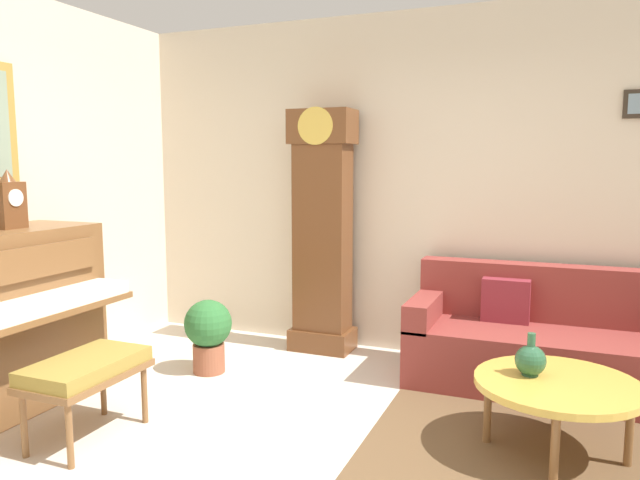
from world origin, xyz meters
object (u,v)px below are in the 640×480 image
object	(u,v)px
piano_bench	(86,371)
grandfather_clock	(323,238)
mantel_clock	(9,202)
potted_plant	(208,331)
coffee_table	(557,386)
green_jug	(531,360)
couch	(546,343)

from	to	relation	value
piano_bench	grandfather_clock	xyz separation A→B (m)	(0.63, 2.06, 0.56)
mantel_clock	potted_plant	distance (m)	1.63
coffee_table	green_jug	xyz separation A→B (m)	(-0.14, 0.03, 0.12)
piano_bench	coffee_table	world-z (taller)	piano_bench
mantel_clock	potted_plant	xyz separation A→B (m)	(0.85, 0.96, -1.01)
green_jug	piano_bench	bearing A→B (deg)	-160.03
green_jug	potted_plant	size ratio (longest dim) A/B	0.43
grandfather_clock	potted_plant	distance (m)	1.22
green_jug	potted_plant	distance (m)	2.35
piano_bench	green_jug	bearing A→B (deg)	19.97
green_jug	potted_plant	bearing A→B (deg)	171.24
piano_bench	potted_plant	xyz separation A→B (m)	(0.04, 1.21, -0.08)
piano_bench	grandfather_clock	size ratio (longest dim) A/B	0.34
grandfather_clock	mantel_clock	xyz separation A→B (m)	(-1.44, -1.81, 0.37)
potted_plant	coffee_table	bearing A→B (deg)	-9.05
coffee_table	couch	bearing A→B (deg)	94.19
green_jug	potted_plant	world-z (taller)	green_jug
couch	green_jug	distance (m)	1.04
grandfather_clock	potted_plant	bearing A→B (deg)	-124.88
grandfather_clock	coffee_table	size ratio (longest dim) A/B	2.31
coffee_table	green_jug	world-z (taller)	green_jug
grandfather_clock	couch	world-z (taller)	grandfather_clock
piano_bench	potted_plant	world-z (taller)	potted_plant
piano_bench	potted_plant	bearing A→B (deg)	88.33
coffee_table	potted_plant	xyz separation A→B (m)	(-2.46, 0.39, -0.06)
couch	mantel_clock	xyz separation A→B (m)	(-3.24, -1.62, 1.02)
couch	mantel_clock	distance (m)	3.76
piano_bench	grandfather_clock	world-z (taller)	grandfather_clock
couch	green_jug	xyz separation A→B (m)	(-0.07, -1.02, 0.19)
piano_bench	grandfather_clock	distance (m)	2.23
mantel_clock	potted_plant	bearing A→B (deg)	48.48
grandfather_clock	green_jug	world-z (taller)	grandfather_clock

